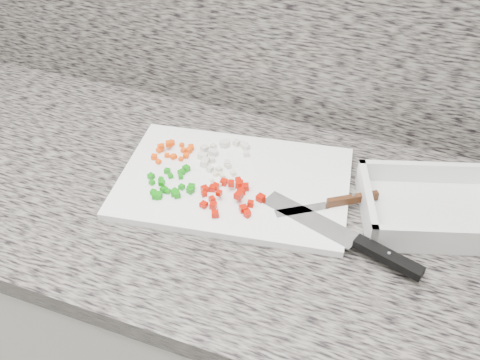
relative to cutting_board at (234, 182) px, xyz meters
The scene contains 11 objects.
cabinet 0.49m from the cutting_board, 160.10° to the right, with size 3.92×0.62×0.86m, color silver.
countertop 0.11m from the cutting_board, 160.10° to the right, with size 3.96×0.64×0.04m, color slate.
cutting_board is the anchor object (origin of this frame).
carrot_pile 0.15m from the cutting_board, 166.23° to the left, with size 0.08×0.08×0.02m.
onion_pile 0.08m from the cutting_board, 132.72° to the left, with size 0.10×0.11×0.01m.
green_pepper_pile 0.12m from the cutting_board, 146.42° to the right, with size 0.10×0.11×0.02m.
red_pepper_pile 0.05m from the cutting_board, 76.15° to the right, with size 0.13×0.12×0.02m.
garlic_pile 0.02m from the cutting_board, 147.78° to the right, with size 0.06×0.06×0.01m.
chef_knife 0.28m from the cutting_board, 18.59° to the right, with size 0.30×0.13×0.02m.
paring_knife 0.21m from the cutting_board, ahead, with size 0.17×0.12×0.02m.
tray 0.38m from the cutting_board, ahead, with size 0.31×0.26×0.05m.
Camera 1 is at (0.39, 0.73, 1.59)m, focal length 40.00 mm.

